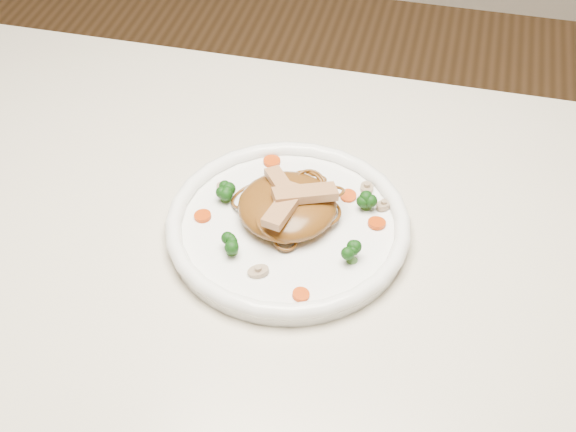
# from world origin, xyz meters

# --- Properties ---
(table) EXTENTS (1.20, 0.80, 0.75)m
(table) POSITION_xyz_m (0.00, 0.00, 0.65)
(table) COLOR beige
(table) RESTS_ON ground
(plate) EXTENTS (0.34, 0.34, 0.02)m
(plate) POSITION_xyz_m (0.00, 0.04, 0.76)
(plate) COLOR white
(plate) RESTS_ON table
(noodle_mound) EXTENTS (0.14, 0.14, 0.04)m
(noodle_mound) POSITION_xyz_m (-0.00, 0.05, 0.78)
(noodle_mound) COLOR brown
(noodle_mound) RESTS_ON plate
(chicken_a) EXTENTS (0.08, 0.06, 0.01)m
(chicken_a) POSITION_xyz_m (0.02, 0.05, 0.81)
(chicken_a) COLOR tan
(chicken_a) RESTS_ON noodle_mound
(chicken_b) EXTENTS (0.05, 0.06, 0.01)m
(chicken_b) POSITION_xyz_m (-0.01, 0.06, 0.81)
(chicken_b) COLOR tan
(chicken_b) RESTS_ON noodle_mound
(chicken_c) EXTENTS (0.04, 0.08, 0.01)m
(chicken_c) POSITION_xyz_m (-0.00, 0.03, 0.81)
(chicken_c) COLOR tan
(chicken_c) RESTS_ON noodle_mound
(broccoli_0) EXTENTS (0.02, 0.02, 0.03)m
(broccoli_0) POSITION_xyz_m (0.09, 0.09, 0.78)
(broccoli_0) COLOR #0D390C
(broccoli_0) RESTS_ON plate
(broccoli_1) EXTENTS (0.03, 0.03, 0.03)m
(broccoli_1) POSITION_xyz_m (-0.09, 0.06, 0.78)
(broccoli_1) COLOR #0D390C
(broccoli_1) RESTS_ON plate
(broccoli_2) EXTENTS (0.03, 0.03, 0.03)m
(broccoli_2) POSITION_xyz_m (-0.05, -0.02, 0.78)
(broccoli_2) COLOR #0D390C
(broccoli_2) RESTS_ON plate
(broccoli_3) EXTENTS (0.03, 0.03, 0.03)m
(broccoli_3) POSITION_xyz_m (0.09, -0.00, 0.78)
(broccoli_3) COLOR #0D390C
(broccoli_3) RESTS_ON plate
(carrot_0) EXTENTS (0.03, 0.03, 0.00)m
(carrot_0) POSITION_xyz_m (0.06, 0.10, 0.77)
(carrot_0) COLOR #B73A06
(carrot_0) RESTS_ON plate
(carrot_1) EXTENTS (0.02, 0.02, 0.00)m
(carrot_1) POSITION_xyz_m (-0.10, 0.02, 0.77)
(carrot_1) COLOR #B73A06
(carrot_1) RESTS_ON plate
(carrot_2) EXTENTS (0.03, 0.03, 0.00)m
(carrot_2) POSITION_xyz_m (0.10, 0.06, 0.77)
(carrot_2) COLOR #B73A06
(carrot_2) RESTS_ON plate
(carrot_3) EXTENTS (0.03, 0.03, 0.00)m
(carrot_3) POSITION_xyz_m (-0.05, 0.14, 0.77)
(carrot_3) COLOR #B73A06
(carrot_3) RESTS_ON plate
(carrot_4) EXTENTS (0.02, 0.02, 0.00)m
(carrot_4) POSITION_xyz_m (0.04, -0.07, 0.77)
(carrot_4) COLOR #B73A06
(carrot_4) RESTS_ON plate
(mushroom_0) EXTENTS (0.03, 0.03, 0.01)m
(mushroom_0) POSITION_xyz_m (-0.01, -0.05, 0.77)
(mushroom_0) COLOR tan
(mushroom_0) RESTS_ON plate
(mushroom_1) EXTENTS (0.03, 0.03, 0.01)m
(mushroom_1) POSITION_xyz_m (0.11, 0.09, 0.77)
(mushroom_1) COLOR tan
(mushroom_1) RESTS_ON plate
(mushroom_2) EXTENTS (0.03, 0.03, 0.01)m
(mushroom_2) POSITION_xyz_m (-0.09, 0.08, 0.77)
(mushroom_2) COLOR tan
(mushroom_2) RESTS_ON plate
(mushroom_3) EXTENTS (0.03, 0.03, 0.01)m
(mushroom_3) POSITION_xyz_m (0.08, 0.12, 0.77)
(mushroom_3) COLOR tan
(mushroom_3) RESTS_ON plate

